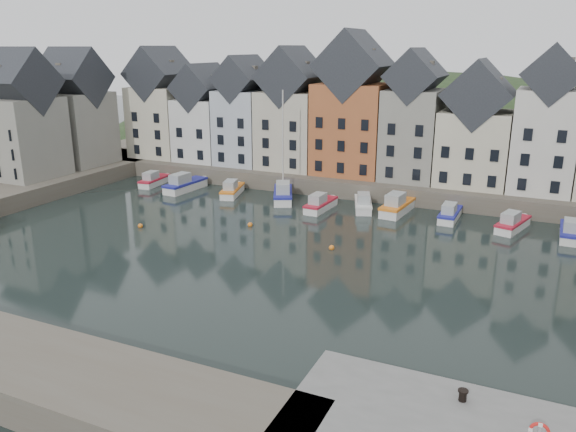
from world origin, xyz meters
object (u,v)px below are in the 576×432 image
Objects in this scene: boat_d at (283,194)px; mooring_bollard at (463,395)px; boat_a at (154,180)px; life_ring_post at (539,432)px.

boat_d is 23.45× the size of mooring_bollard.
boat_a is 0.43× the size of boat_d.
boat_a is 18.90m from boat_d.
boat_d is at bearing 127.65° from life_ring_post.
life_ring_post is at bearing -33.86° from mooring_bollard.
mooring_bollard is 3.91m from life_ring_post.
mooring_bollard is (44.41, -35.03, 1.67)m from boat_a.
boat_a is at bearing 155.53° from boat_d.
life_ring_post is (3.22, -2.16, 0.55)m from mooring_bollard.
boat_a is 4.39× the size of life_ring_post.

